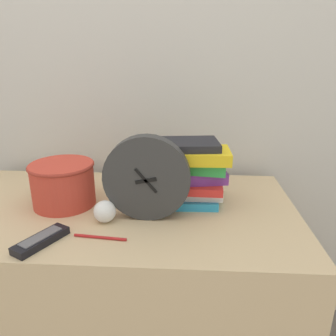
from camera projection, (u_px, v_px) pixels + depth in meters
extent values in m
cube|color=beige|center=(132.00, 47.00, 1.26)|extent=(6.00, 0.04, 2.40)
cube|color=tan|center=(123.00, 295.00, 1.18)|extent=(1.15, 0.63, 0.71)
cylinder|color=#333333|center=(147.00, 178.00, 0.95)|extent=(0.26, 0.04, 0.26)
cylinder|color=white|center=(146.00, 180.00, 0.94)|extent=(0.22, 0.01, 0.22)
cube|color=black|center=(146.00, 181.00, 0.93)|extent=(0.06, 0.01, 0.02)
cube|color=black|center=(146.00, 181.00, 0.93)|extent=(0.07, 0.01, 0.08)
cylinder|color=black|center=(146.00, 181.00, 0.93)|extent=(0.01, 0.01, 0.01)
cube|color=#2D9ED1|center=(183.00, 197.00, 1.10)|extent=(0.23, 0.17, 0.03)
cube|color=white|center=(187.00, 190.00, 1.09)|extent=(0.23, 0.13, 0.03)
cube|color=red|center=(188.00, 184.00, 1.07)|extent=(0.22, 0.16, 0.02)
cube|color=#7A3899|center=(191.00, 174.00, 1.07)|extent=(0.23, 0.17, 0.04)
cube|color=green|center=(189.00, 164.00, 1.05)|extent=(0.25, 0.15, 0.04)
cube|color=yellow|center=(192.00, 155.00, 1.02)|extent=(0.23, 0.13, 0.04)
cube|color=#232328|center=(183.00, 145.00, 1.02)|extent=(0.23, 0.16, 0.02)
cylinder|color=#C63D2D|center=(63.00, 184.00, 1.06)|extent=(0.20, 0.20, 0.14)
torus|color=#9F3024|center=(61.00, 165.00, 1.04)|extent=(0.21, 0.21, 0.01)
cube|color=black|center=(41.00, 240.00, 0.85)|extent=(0.11, 0.16, 0.02)
cube|color=#59595E|center=(41.00, 236.00, 0.85)|extent=(0.08, 0.12, 0.00)
sphere|color=white|center=(105.00, 211.00, 0.96)|extent=(0.07, 0.07, 0.07)
cylinder|color=#B21E1E|center=(100.00, 237.00, 0.88)|extent=(0.15, 0.02, 0.01)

